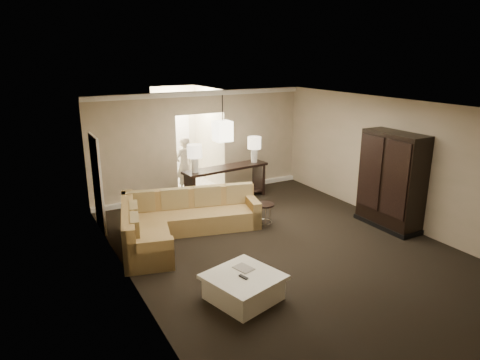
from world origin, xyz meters
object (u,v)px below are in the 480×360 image
armoire (391,183)px  console_table (226,180)px  sectional_sofa (178,221)px  drink_table (265,210)px  coffee_table (243,287)px  person (184,162)px

armoire → console_table: bearing=125.3°
armoire → sectional_sofa: bearing=158.2°
armoire → drink_table: armoire is taller
coffee_table → armoire: bearing=13.6°
sectional_sofa → console_table: console_table is taller
coffee_table → drink_table: bearing=51.6°
armoire → person: (-3.08, 4.43, -0.15)m
console_table → armoire: 4.11m
coffee_table → drink_table: (1.87, 2.36, 0.16)m
console_table → person: 1.35m
armoire → person: armoire is taller
sectional_sofa → drink_table: sectional_sofa is taller
console_table → drink_table: size_ratio=4.51×
sectional_sofa → person: person is taller
sectional_sofa → person: 3.02m
coffee_table → armoire: size_ratio=0.60×
person → console_table: bearing=103.8°
console_table → sectional_sofa: bearing=-146.2°
sectional_sofa → person: size_ratio=1.94×
sectional_sofa → console_table: 2.54m
coffee_table → console_table: (1.93, 4.36, 0.33)m
console_table → coffee_table: bearing=-119.3°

